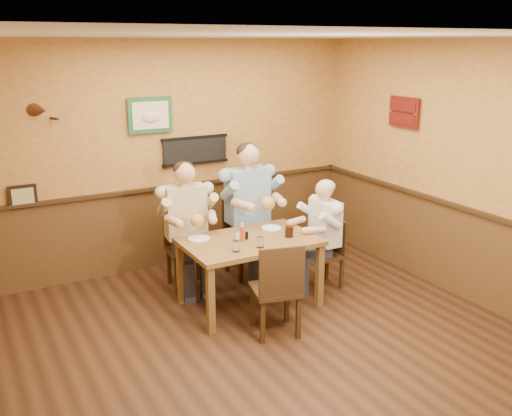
{
  "coord_description": "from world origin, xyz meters",
  "views": [
    {
      "loc": [
        -2.38,
        -4.06,
        2.75
      ],
      "look_at": [
        0.36,
        0.89,
        1.1
      ],
      "focal_mm": 40.0,
      "sensor_mm": 36.0,
      "label": 1
    }
  ],
  "objects": [
    {
      "name": "room",
      "position": [
        0.13,
        0.17,
        1.69
      ],
      "size": [
        5.02,
        5.03,
        2.81
      ],
      "color": "black",
      "rests_on": "ground"
    },
    {
      "name": "diner_tan_shirt",
      "position": [
        -0.1,
        1.7,
        0.67
      ],
      "size": [
        0.68,
        0.68,
        1.34
      ],
      "primitive_type": null,
      "rotation": [
        0.0,
        0.0,
        -0.11
      ],
      "color": "beige",
      "rests_on": "ground"
    },
    {
      "name": "water_glass_mid",
      "position": [
        0.29,
        0.67,
        0.81
      ],
      "size": [
        0.08,
        0.08,
        0.11
      ],
      "primitive_type": "cylinder",
      "rotation": [
        0.0,
        0.0,
        -0.1
      ],
      "color": "silver",
      "rests_on": "dining_table"
    },
    {
      "name": "dining_table",
      "position": [
        0.31,
        0.94,
        0.66
      ],
      "size": [
        1.4,
        0.9,
        0.75
      ],
      "color": "brown",
      "rests_on": "ground"
    },
    {
      "name": "diner_white_elder",
      "position": [
        1.29,
        0.95,
        0.57
      ],
      "size": [
        0.54,
        0.54,
        1.15
      ],
      "primitive_type": null,
      "rotation": [
        0.0,
        0.0,
        -1.6
      ],
      "color": "silver",
      "rests_on": "ground"
    },
    {
      "name": "chair_back_left",
      "position": [
        -0.1,
        1.7,
        0.47
      ],
      "size": [
        0.48,
        0.48,
        0.94
      ],
      "primitive_type": null,
      "rotation": [
        0.0,
        0.0,
        -0.11
      ],
      "color": "#3C2713",
      "rests_on": "ground"
    },
    {
      "name": "chair_near_side",
      "position": [
        0.24,
        0.28,
        0.48
      ],
      "size": [
        0.53,
        0.53,
        0.95
      ],
      "primitive_type": null,
      "rotation": [
        0.0,
        0.0,
        2.9
      ],
      "color": "#3C2713",
      "rests_on": "ground"
    },
    {
      "name": "diner_blue_polo",
      "position": [
        0.7,
        1.7,
        0.73
      ],
      "size": [
        0.69,
        0.69,
        1.46
      ],
      "primitive_type": null,
      "rotation": [
        0.0,
        0.0,
        -0.02
      ],
      "color": "#82A4C3",
      "rests_on": "ground"
    },
    {
      "name": "water_glass_left",
      "position": [
        0.02,
        0.68,
        0.81
      ],
      "size": [
        0.09,
        0.09,
        0.11
      ],
      "primitive_type": "cylinder",
      "rotation": [
        0.0,
        0.0,
        0.3
      ],
      "color": "white",
      "rests_on": "dining_table"
    },
    {
      "name": "cola_tumbler",
      "position": [
        0.72,
        0.81,
        0.81
      ],
      "size": [
        0.11,
        0.11,
        0.12
      ],
      "primitive_type": "cylinder",
      "rotation": [
        0.0,
        0.0,
        0.3
      ],
      "color": "black",
      "rests_on": "dining_table"
    },
    {
      "name": "plate_far_right",
      "position": [
        0.7,
        1.14,
        0.76
      ],
      "size": [
        0.28,
        0.28,
        0.01
      ],
      "primitive_type": "cylinder",
      "rotation": [
        0.0,
        0.0,
        -0.32
      ],
      "color": "white",
      "rests_on": "dining_table"
    },
    {
      "name": "chair_right_end",
      "position": [
        1.29,
        0.95,
        0.4
      ],
      "size": [
        0.38,
        0.38,
        0.8
      ],
      "primitive_type": null,
      "rotation": [
        0.0,
        0.0,
        -1.6
      ],
      "color": "#3C2713",
      "rests_on": "ground"
    },
    {
      "name": "chair_back_right",
      "position": [
        0.7,
        1.7,
        0.51
      ],
      "size": [
        0.48,
        0.48,
        1.02
      ],
      "primitive_type": null,
      "rotation": [
        0.0,
        0.0,
        -0.02
      ],
      "color": "#3C2713",
      "rests_on": "ground"
    },
    {
      "name": "hot_sauce_bottle",
      "position": [
        0.21,
        0.92,
        0.84
      ],
      "size": [
        0.06,
        0.06,
        0.18
      ],
      "primitive_type": "cylinder",
      "rotation": [
        0.0,
        0.0,
        -0.39
      ],
      "color": "red",
      "rests_on": "dining_table"
    },
    {
      "name": "plate_far_left",
      "position": [
        -0.16,
        1.2,
        0.76
      ],
      "size": [
        0.31,
        0.31,
        0.02
      ],
      "primitive_type": "cylinder",
      "rotation": [
        0.0,
        0.0,
        0.41
      ],
      "color": "silver",
      "rests_on": "dining_table"
    },
    {
      "name": "pepper_shaker",
      "position": [
        0.29,
        0.96,
        0.79
      ],
      "size": [
        0.04,
        0.04,
        0.08
      ],
      "primitive_type": "cylinder",
      "rotation": [
        0.0,
        0.0,
        0.4
      ],
      "color": "black",
      "rests_on": "dining_table"
    },
    {
      "name": "salt_shaker",
      "position": [
        0.17,
        0.94,
        0.79
      ],
      "size": [
        0.04,
        0.04,
        0.09
      ],
      "primitive_type": "cylinder",
      "rotation": [
        0.0,
        0.0,
        0.05
      ],
      "color": "white",
      "rests_on": "dining_table"
    }
  ]
}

